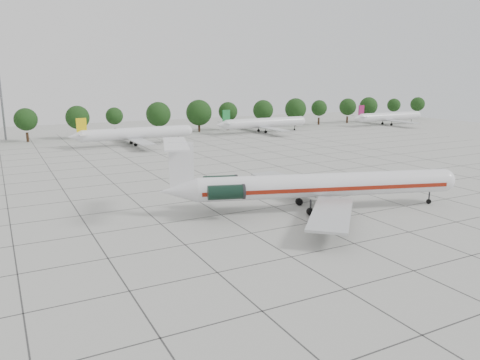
{
  "coord_description": "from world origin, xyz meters",
  "views": [
    {
      "loc": [
        -32.5,
        -51.76,
        17.37
      ],
      "look_at": [
        -3.63,
        3.1,
        3.5
      ],
      "focal_mm": 35.0,
      "sensor_mm": 36.0,
      "label": 1
    }
  ],
  "objects_px": {
    "bg_airliner_d": "(264,123)",
    "ground_crew": "(338,187)",
    "bg_airliner_c": "(136,134)",
    "floodlight_mast": "(0,87)",
    "main_airliner": "(310,185)",
    "bg_airliner_e": "(389,117)"
  },
  "relations": [
    {
      "from": "main_airliner",
      "to": "bg_airliner_d",
      "type": "height_order",
      "value": "main_airliner"
    },
    {
      "from": "ground_crew",
      "to": "bg_airliner_e",
      "type": "distance_m",
      "value": 107.2
    },
    {
      "from": "ground_crew",
      "to": "bg_airliner_c",
      "type": "distance_m",
      "value": 64.86
    },
    {
      "from": "ground_crew",
      "to": "bg_airliner_c",
      "type": "bearing_deg",
      "value": -77.33
    },
    {
      "from": "bg_airliner_c",
      "to": "floodlight_mast",
      "type": "xyz_separation_m",
      "value": [
        -29.38,
        26.2,
        11.37
      ]
    },
    {
      "from": "ground_crew",
      "to": "bg_airliner_c",
      "type": "height_order",
      "value": "bg_airliner_c"
    },
    {
      "from": "bg_airliner_d",
      "to": "ground_crew",
      "type": "bearing_deg",
      "value": -112.4
    },
    {
      "from": "bg_airliner_c",
      "to": "floodlight_mast",
      "type": "height_order",
      "value": "floodlight_mast"
    },
    {
      "from": "main_airliner",
      "to": "floodlight_mast",
      "type": "relative_size",
      "value": 1.54
    },
    {
      "from": "bg_airliner_d",
      "to": "bg_airliner_e",
      "type": "bearing_deg",
      "value": -1.57
    },
    {
      "from": "main_airliner",
      "to": "ground_crew",
      "type": "height_order",
      "value": "main_airliner"
    },
    {
      "from": "main_airliner",
      "to": "ground_crew",
      "type": "distance_m",
      "value": 11.29
    },
    {
      "from": "bg_airliner_d",
      "to": "main_airliner",
      "type": "bearing_deg",
      "value": -116.76
    },
    {
      "from": "main_airliner",
      "to": "bg_airliner_e",
      "type": "xyz_separation_m",
      "value": [
        90.33,
        76.02,
        -0.42
      ]
    },
    {
      "from": "bg_airliner_c",
      "to": "bg_airliner_e",
      "type": "distance_m",
      "value": 94.5
    },
    {
      "from": "main_airliner",
      "to": "bg_airliner_d",
      "type": "bearing_deg",
      "value": 81.16
    },
    {
      "from": "ground_crew",
      "to": "bg_airliner_e",
      "type": "xyz_separation_m",
      "value": [
        80.86,
        70.35,
        1.99
      ]
    },
    {
      "from": "floodlight_mast",
      "to": "bg_airliner_c",
      "type": "bearing_deg",
      "value": -41.73
    },
    {
      "from": "main_airliner",
      "to": "floodlight_mast",
      "type": "xyz_separation_m",
      "value": [
        -33.3,
        95.3,
        10.96
      ]
    },
    {
      "from": "ground_crew",
      "to": "bg_airliner_d",
      "type": "bearing_deg",
      "value": -111.65
    },
    {
      "from": "main_airliner",
      "to": "bg_airliner_c",
      "type": "bearing_deg",
      "value": 111.17
    },
    {
      "from": "main_airliner",
      "to": "ground_crew",
      "type": "bearing_deg",
      "value": 48.8
    }
  ]
}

